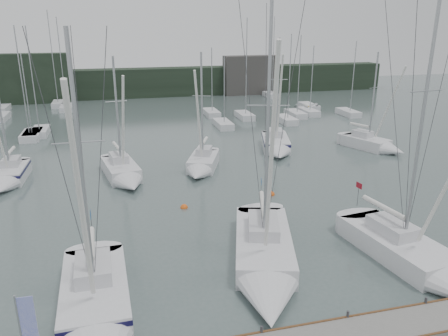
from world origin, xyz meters
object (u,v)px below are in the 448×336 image
at_px(sailboat_mid_a, 8,177).
at_px(sailboat_mid_e, 376,145).
at_px(sailboat_near_left, 95,315).
at_px(buoy_b, 271,195).
at_px(sailboat_near_right, 426,264).
at_px(sailboat_mid_b, 124,175).
at_px(sailboat_mid_d, 277,146).
at_px(sailboat_mid_c, 201,166).
at_px(buoy_a, 184,208).
at_px(sailboat_near_center, 266,267).
at_px(dock_banner, 27,335).

bearing_deg(sailboat_mid_a, sailboat_mid_e, 4.05).
distance_m(sailboat_near_left, buoy_b, 18.11).
relative_size(sailboat_near_left, sailboat_mid_a, 1.25).
distance_m(sailboat_near_right, sailboat_mid_a, 31.65).
bearing_deg(sailboat_mid_e, sailboat_mid_b, 162.93).
height_order(sailboat_mid_d, sailboat_mid_e, sailboat_mid_d).
bearing_deg(sailboat_mid_c, sailboat_mid_a, -162.08).
bearing_deg(buoy_a, sailboat_mid_d, 45.53).
distance_m(sailboat_near_left, sailboat_mid_e, 35.32).
xyz_separation_m(sailboat_near_center, sailboat_near_right, (8.30, -1.91, 0.03)).
relative_size(sailboat_mid_a, sailboat_mid_d, 0.89).
relative_size(sailboat_near_left, sailboat_mid_c, 1.23).
bearing_deg(sailboat_mid_d, sailboat_near_right, -75.73).
height_order(sailboat_mid_c, buoy_a, sailboat_mid_c).
relative_size(sailboat_mid_b, sailboat_mid_d, 0.90).
height_order(sailboat_mid_d, buoy_b, sailboat_mid_d).
relative_size(sailboat_near_center, sailboat_mid_d, 1.22).
bearing_deg(buoy_a, sailboat_mid_c, 69.46).
height_order(sailboat_mid_b, sailboat_mid_e, sailboat_mid_b).
bearing_deg(buoy_b, dock_banner, -132.54).
bearing_deg(dock_banner, sailboat_near_left, 61.30).
bearing_deg(sailboat_near_left, sailboat_mid_b, 82.57).
xyz_separation_m(sailboat_mid_c, sailboat_mid_e, (19.16, 2.28, -0.02)).
bearing_deg(sailboat_mid_b, sailboat_mid_a, 159.38).
bearing_deg(sailboat_mid_c, sailboat_mid_b, -152.46).
bearing_deg(sailboat_mid_b, sailboat_mid_c, -4.14).
relative_size(sailboat_near_left, sailboat_mid_b, 1.24).
bearing_deg(sailboat_mid_a, sailboat_near_center, -47.19).
bearing_deg(buoy_b, sailboat_mid_b, 151.22).
distance_m(sailboat_mid_b, sailboat_mid_c, 6.77).
height_order(sailboat_mid_e, buoy_a, sailboat_mid_e).
height_order(sailboat_near_center, sailboat_mid_a, sailboat_near_center).
xyz_separation_m(sailboat_mid_d, buoy_b, (-4.70, -11.05, -0.61)).
bearing_deg(sailboat_mid_e, sailboat_mid_d, 144.92).
height_order(sailboat_mid_b, sailboat_mid_c, sailboat_mid_c).
height_order(sailboat_mid_a, sailboat_mid_d, sailboat_mid_d).
height_order(sailboat_mid_d, dock_banner, sailboat_mid_d).
height_order(sailboat_mid_a, sailboat_mid_c, sailboat_mid_c).
xyz_separation_m(sailboat_near_left, sailboat_mid_a, (-7.38, 20.45, -0.04)).
bearing_deg(dock_banner, buoy_b, 48.98).
xyz_separation_m(sailboat_mid_d, buoy_a, (-11.66, -11.88, -0.61)).
bearing_deg(sailboat_mid_b, sailboat_mid_e, -3.57).
xyz_separation_m(sailboat_mid_e, buoy_a, (-21.97, -9.79, -0.54)).
distance_m(sailboat_mid_a, sailboat_mid_d, 25.14).
height_order(buoy_a, dock_banner, dock_banner).
bearing_deg(sailboat_mid_b, sailboat_mid_d, 7.88).
xyz_separation_m(sailboat_near_right, buoy_a, (-10.98, 11.83, -0.57)).
distance_m(sailboat_near_center, sailboat_mid_c, 17.43).
xyz_separation_m(sailboat_near_right, dock_banner, (-18.83, -3.49, 2.11)).
relative_size(sailboat_mid_e, dock_banner, 2.78).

